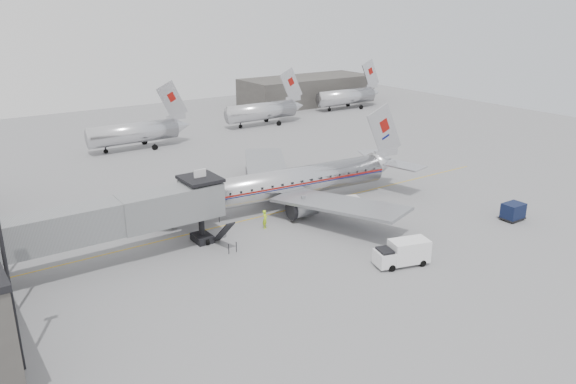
% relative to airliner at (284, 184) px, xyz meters
% --- Properties ---
extents(ground, '(160.00, 160.00, 0.00)m').
position_rel_airliner_xyz_m(ground, '(-2.73, -7.30, -2.66)').
color(ground, slate).
rests_on(ground, ground).
extents(hangar, '(30.00, 12.00, 6.00)m').
position_rel_airliner_xyz_m(hangar, '(42.27, 52.70, 0.34)').
color(hangar, '#3C3937').
rests_on(hangar, ground).
extents(apron_line, '(60.00, 0.15, 0.01)m').
position_rel_airliner_xyz_m(apron_line, '(0.27, -1.30, -2.65)').
color(apron_line, gold).
rests_on(apron_line, ground).
extents(jet_bridge, '(21.00, 6.20, 7.10)m').
position_rel_airliner_xyz_m(jet_bridge, '(-19.39, -3.63, 1.52)').
color(jet_bridge, slate).
rests_on(jet_bridge, ground).
extents(distant_aircraft_near, '(16.39, 3.20, 10.26)m').
position_rel_airliner_xyz_m(distant_aircraft_near, '(-4.52, 34.70, 0.08)').
color(distant_aircraft_near, silver).
rests_on(distant_aircraft_near, ground).
extents(distant_aircraft_mid, '(16.39, 3.20, 10.26)m').
position_rel_airliner_xyz_m(distant_aircraft_mid, '(21.48, 38.70, 0.08)').
color(distant_aircraft_mid, silver).
rests_on(distant_aircraft_mid, ground).
extents(distant_aircraft_far, '(16.39, 3.20, 10.26)m').
position_rel_airliner_xyz_m(distant_aircraft_far, '(45.48, 42.70, 0.08)').
color(distant_aircraft_far, silver).
rests_on(distant_aircraft_far, ground).
extents(airliner, '(33.41, 30.85, 10.57)m').
position_rel_airliner_xyz_m(airliner, '(0.00, 0.00, 0.00)').
color(airliner, silver).
rests_on(airliner, ground).
extents(service_van, '(5.13, 3.08, 2.26)m').
position_rel_airliner_xyz_m(service_van, '(0.13, -18.30, -1.47)').
color(service_van, white).
rests_on(service_van, ground).
extents(baggage_cart_navy, '(2.36, 1.81, 1.84)m').
position_rel_airliner_xyz_m(baggage_cart_navy, '(17.58, -17.30, -1.68)').
color(baggage_cart_navy, black).
rests_on(baggage_cart_navy, ground).
extents(baggage_cart_white, '(2.37, 2.07, 1.57)m').
position_rel_airliner_xyz_m(baggage_cart_white, '(5.27, -5.30, -1.82)').
color(baggage_cart_white, silver).
rests_on(baggage_cart_white, ground).
extents(ramp_worker, '(0.83, 0.83, 1.94)m').
position_rel_airliner_xyz_m(ramp_worker, '(-5.23, -4.30, -1.69)').
color(ramp_worker, '#BFF71D').
rests_on(ramp_worker, ground).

